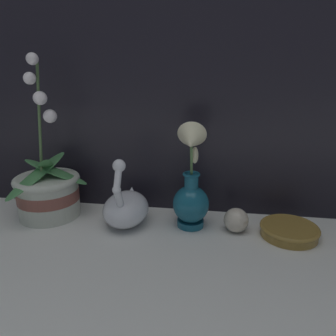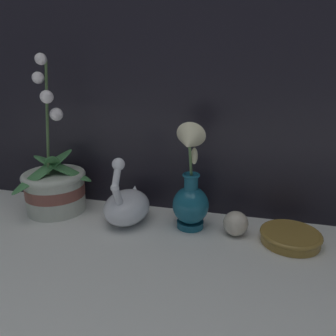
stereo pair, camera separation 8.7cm
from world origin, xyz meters
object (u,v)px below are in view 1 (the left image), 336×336
Objects in this scene: blue_vase at (191,192)px; glass_sphere at (236,220)px; orchid_potted_plant at (48,190)px; swan_figurine at (126,206)px; amber_dish at (289,230)px.

blue_vase is 0.14m from glass_sphere.
orchid_potted_plant is at bearing 178.03° from glass_sphere.
orchid_potted_plant reaches higher than swan_figurine.
blue_vase reaches higher than glass_sphere.
glass_sphere is (0.54, -0.02, -0.05)m from orchid_potted_plant.
amber_dish is (0.68, -0.02, -0.06)m from orchid_potted_plant.
orchid_potted_plant reaches higher than amber_dish.
glass_sphere is 0.44× the size of amber_dish.
glass_sphere is at bearing -1.97° from orchid_potted_plant.
glass_sphere is at bearing -0.29° from swan_figurine.
blue_vase is (0.42, -0.01, 0.02)m from orchid_potted_plant.
amber_dish is at bearing -2.04° from orchid_potted_plant.
swan_figurine reaches higher than glass_sphere.
amber_dish is at bearing -2.33° from glass_sphere.
glass_sphere is 0.14m from amber_dish.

